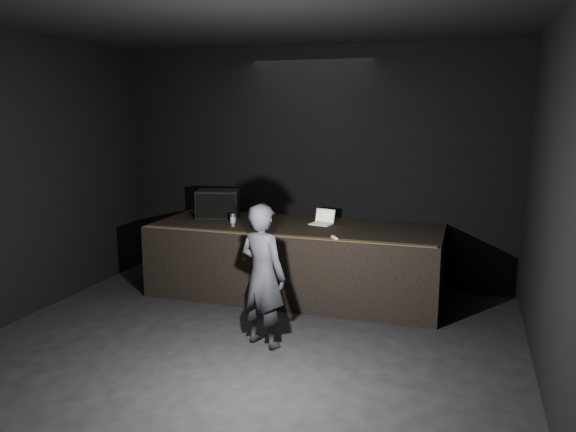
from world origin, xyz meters
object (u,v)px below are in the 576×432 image
(beer_can, at_px, (233,220))
(person, at_px, (263,275))
(stage_riser, at_px, (296,260))
(laptop, at_px, (323,220))
(stage_monitor, at_px, (218,204))

(beer_can, distance_m, person, 1.78)
(stage_riser, distance_m, person, 1.81)
(stage_riser, distance_m, beer_can, 1.05)
(laptop, bearing_deg, beer_can, -142.31)
(laptop, bearing_deg, stage_monitor, -167.57)
(stage_monitor, distance_m, person, 2.50)
(stage_monitor, height_order, person, person)
(stage_riser, height_order, laptop, laptop)
(person, bearing_deg, beer_can, -35.98)
(person, bearing_deg, laptop, -74.68)
(stage_riser, xyz_separation_m, stage_monitor, (-1.28, 0.22, 0.70))
(laptop, relative_size, person, 0.21)
(stage_monitor, height_order, laptop, stage_monitor)
(stage_monitor, relative_size, person, 0.44)
(beer_can, relative_size, person, 0.11)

